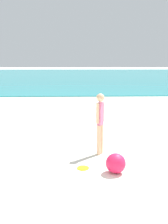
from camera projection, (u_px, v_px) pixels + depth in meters
The scene contains 4 objects.
water at pixel (76, 75), 48.23m from camera, with size 160.00×60.00×0.06m, color teal.
person_standing at pixel (100, 120), 7.10m from camera, with size 0.23×0.32×1.58m.
frisbee at pixel (83, 168), 6.26m from camera, with size 0.27×0.27×0.03m, color yellow.
beach_ball at pixel (116, 163), 5.99m from camera, with size 0.43×0.43×0.43m, color #E51E4C.
Camera 1 is at (-0.11, -3.63, 2.38)m, focal length 44.76 mm.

